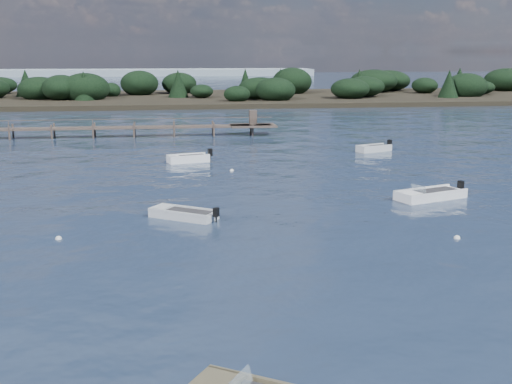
{
  "coord_description": "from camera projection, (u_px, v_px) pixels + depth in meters",
  "views": [
    {
      "loc": [
        -5.19,
        -22.18,
        9.02
      ],
      "look_at": [
        -0.27,
        14.0,
        1.0
      ],
      "focal_mm": 45.0,
      "sensor_mm": 36.0,
      "label": 1
    }
  ],
  "objects": [
    {
      "name": "buoy_e",
      "position": [
        232.0,
        171.0,
        49.46
      ],
      "size": [
        0.32,
        0.32,
        0.32
      ],
      "primitive_type": "sphere",
      "color": "silver",
      "rests_on": "ground"
    },
    {
      "name": "buoy_b",
      "position": [
        457.0,
        238.0,
        31.6
      ],
      "size": [
        0.32,
        0.32,
        0.32
      ],
      "primitive_type": "sphere",
      "color": "silver",
      "rests_on": "ground"
    },
    {
      "name": "tender_far_white",
      "position": [
        188.0,
        160.0,
        53.36
      ],
      "size": [
        3.89,
        2.21,
        1.3
      ],
      "color": "white",
      "rests_on": "ground"
    },
    {
      "name": "ground",
      "position": [
        210.0,
        123.0,
        82.16
      ],
      "size": [
        400.0,
        400.0,
        0.0
      ],
      "primitive_type": "plane",
      "color": "#182438",
      "rests_on": "ground"
    },
    {
      "name": "jetty",
      "position": [
        11.0,
        129.0,
        67.47
      ],
      "size": [
        64.5,
        3.2,
        3.4
      ],
      "color": "#50433A",
      "rests_on": "ground"
    },
    {
      "name": "buoy_a",
      "position": [
        221.0,
        376.0,
        18.22
      ],
      "size": [
        0.32,
        0.32,
        0.32
      ],
      "primitive_type": "sphere",
      "color": "silver",
      "rests_on": "ground"
    },
    {
      "name": "tender_far_grey_b",
      "position": [
        374.0,
        150.0,
        59.06
      ],
      "size": [
        3.67,
        2.37,
        1.24
      ],
      "color": "silver",
      "rests_on": "ground"
    },
    {
      "name": "dinghy_mid_grey",
      "position": [
        184.0,
        216.0,
        35.46
      ],
      "size": [
        3.91,
        3.27,
        1.03
      ],
      "color": "silver",
      "rests_on": "ground"
    },
    {
      "name": "dinghy_mid_white_b",
      "position": [
        430.0,
        196.0,
        40.1
      ],
      "size": [
        4.97,
        3.15,
        1.22
      ],
      "color": "white",
      "rests_on": "ground"
    },
    {
      "name": "buoy_c",
      "position": [
        59.0,
        239.0,
        31.51
      ],
      "size": [
        0.32,
        0.32,
        0.32
      ],
      "primitive_type": "sphere",
      "color": "silver",
      "rests_on": "ground"
    },
    {
      "name": "far_headland",
      "position": [
        326.0,
        89.0,
        123.74
      ],
      "size": [
        190.0,
        40.0,
        5.8
      ],
      "color": "black",
      "rests_on": "ground"
    }
  ]
}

